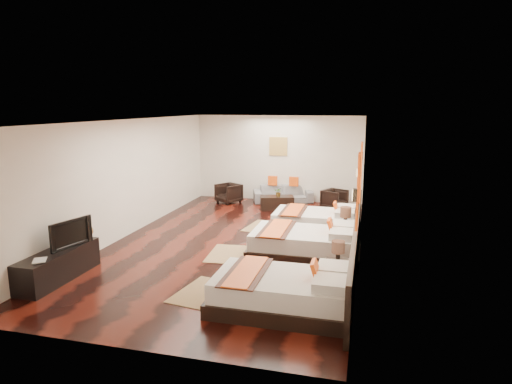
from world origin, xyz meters
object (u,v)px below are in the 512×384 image
(book, at_px, (33,261))
(armchair_left, at_px, (229,193))
(sofa, at_px, (283,194))
(tv, at_px, (68,233))
(bed_far, at_px, (316,222))
(nightstand_b, at_px, (345,233))
(bed_near, at_px, (284,292))
(armchair_right, at_px, (335,199))
(nightstand_a, at_px, (337,271))
(bed_mid, at_px, (306,244))
(coffee_table, at_px, (277,203))
(figurine, at_px, (84,229))
(tv_console, at_px, (59,265))
(table_plant, at_px, (279,192))

(book, bearing_deg, armchair_left, 82.15)
(book, distance_m, sofa, 8.47)
(tv, relative_size, armchair_left, 1.31)
(bed_far, relative_size, nightstand_b, 2.32)
(bed_near, height_order, armchair_right, bed_near)
(armchair_left, bearing_deg, nightstand_b, -10.24)
(bed_near, bearing_deg, nightstand_a, 54.59)
(bed_near, xyz_separation_m, bed_mid, (0.00, 2.47, 0.01))
(armchair_right, distance_m, coffee_table, 1.77)
(bed_near, relative_size, armchair_right, 3.33)
(bed_near, distance_m, nightstand_a, 1.29)
(book, xyz_separation_m, figurine, (0.00, 1.42, 0.16))
(nightstand_b, bearing_deg, sofa, 117.84)
(nightstand_a, bearing_deg, figurine, -179.11)
(book, bearing_deg, coffee_table, 68.77)
(nightstand_a, relative_size, tv_console, 0.47)
(nightstand_b, bearing_deg, coffee_table, 124.58)
(sofa, bearing_deg, nightstand_b, -80.80)
(bed_far, xyz_separation_m, table_plant, (-1.41, 2.21, 0.26))
(nightstand_b, xyz_separation_m, tv_console, (-4.94, -3.21, -0.05))
(tv, height_order, book, tv)
(nightstand_a, xyz_separation_m, armchair_right, (-0.51, 6.00, 0.00))
(sofa, relative_size, armchair_right, 2.88)
(nightstand_a, xyz_separation_m, tv_console, (-4.94, -0.89, -0.02))
(tv, distance_m, figurine, 0.56)
(coffee_table, bearing_deg, armchair_right, 15.57)
(figurine, bearing_deg, coffee_table, 64.03)
(bed_near, xyz_separation_m, bed_far, (-0.00, 4.35, -0.01))
(bed_near, bearing_deg, bed_far, 90.01)
(armchair_right, bearing_deg, figurine, 170.14)
(bed_mid, bearing_deg, bed_near, -90.02)
(nightstand_a, distance_m, armchair_right, 6.02)
(bed_mid, bearing_deg, table_plant, 109.05)
(armchair_right, bearing_deg, tv_console, 173.49)
(bed_mid, height_order, book, bed_mid)
(bed_near, xyz_separation_m, tv, (-4.15, 0.42, 0.53))
(tv_console, height_order, sofa, sofa)
(sofa, relative_size, coffee_table, 1.90)
(book, relative_size, sofa, 0.15)
(bed_mid, relative_size, nightstand_a, 2.68)
(table_plant, bearing_deg, nightstand_a, -68.59)
(nightstand_a, xyz_separation_m, table_plant, (-2.16, 5.51, 0.24))
(armchair_right, bearing_deg, bed_near, -155.67)
(bed_mid, xyz_separation_m, tv, (-4.15, -2.04, 0.52))
(book, height_order, armchair_left, armchair_left)
(bed_far, distance_m, coffee_table, 2.67)
(bed_near, relative_size, tv_console, 1.22)
(tv_console, relative_size, sofa, 0.95)
(figurine, height_order, table_plant, figurine)
(bed_mid, bearing_deg, sofa, 106.08)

